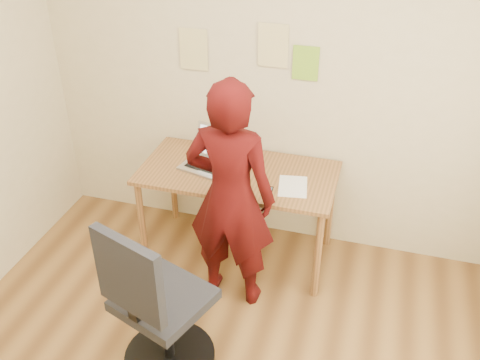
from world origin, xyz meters
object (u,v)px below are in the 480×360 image
(phone, at_px, (268,191))
(person, at_px, (230,197))
(office_chair, at_px, (156,311))
(laptop, at_px, (210,158))
(desk, at_px, (238,182))

(phone, xyz_separation_m, person, (-0.19, -0.23, 0.06))
(phone, xyz_separation_m, office_chair, (-0.41, -0.96, -0.28))
(person, bearing_deg, laptop, -55.98)
(desk, xyz_separation_m, office_chair, (-0.14, -1.17, -0.19))
(phone, relative_size, office_chair, 0.12)
(desk, xyz_separation_m, person, (0.08, -0.43, 0.16))
(desk, bearing_deg, laptop, 171.93)
(desk, height_order, phone, phone)
(desk, height_order, person, person)
(phone, bearing_deg, office_chair, -117.55)
(laptop, bearing_deg, person, -43.81)
(phone, distance_m, office_chair, 1.09)
(laptop, height_order, office_chair, office_chair)
(office_chair, relative_size, person, 0.67)
(desk, bearing_deg, phone, -37.38)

